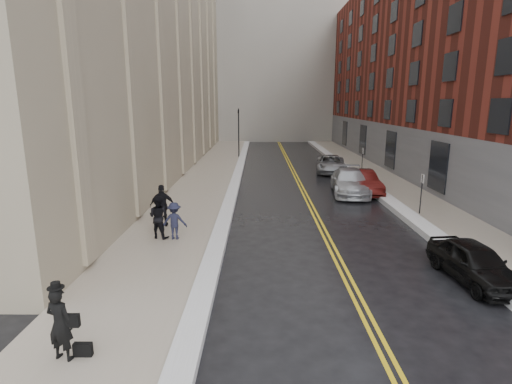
{
  "coord_description": "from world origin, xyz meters",
  "views": [
    {
      "loc": [
        -0.51,
        -12.12,
        5.81
      ],
      "look_at": [
        -0.63,
        6.6,
        1.6
      ],
      "focal_mm": 28.0,
      "sensor_mm": 36.0,
      "label": 1
    }
  ],
  "objects_px": {
    "car_silver_far": "(331,164)",
    "pedestrian_a": "(159,217)",
    "pedestrian_b": "(175,221)",
    "car_silver_near": "(350,182)",
    "car_maroon": "(361,182)",
    "pedestrian_c": "(163,206)",
    "pedestrian_main": "(60,324)",
    "car_black": "(474,262)"
  },
  "relations": [
    {
      "from": "car_maroon",
      "to": "pedestrian_b",
      "type": "relative_size",
      "value": 2.92
    },
    {
      "from": "car_silver_far",
      "to": "pedestrian_b",
      "type": "distance_m",
      "value": 19.91
    },
    {
      "from": "car_silver_far",
      "to": "pedestrian_b",
      "type": "xyz_separation_m",
      "value": [
        -9.67,
        -17.4,
        0.23
      ]
    },
    {
      "from": "pedestrian_a",
      "to": "pedestrian_b",
      "type": "xyz_separation_m",
      "value": [
        0.7,
        -0.15,
        -0.13
      ]
    },
    {
      "from": "car_maroon",
      "to": "car_silver_near",
      "type": "bearing_deg",
      "value": -177.16
    },
    {
      "from": "car_maroon",
      "to": "pedestrian_a",
      "type": "xyz_separation_m",
      "value": [
        -10.92,
        -9.24,
        0.31
      ]
    },
    {
      "from": "car_silver_far",
      "to": "pedestrian_a",
      "type": "height_order",
      "value": "pedestrian_a"
    },
    {
      "from": "car_maroon",
      "to": "car_black",
      "type": "bearing_deg",
      "value": -91.89
    },
    {
      "from": "car_black",
      "to": "car_silver_near",
      "type": "relative_size",
      "value": 0.71
    },
    {
      "from": "car_maroon",
      "to": "car_silver_far",
      "type": "xyz_separation_m",
      "value": [
        -0.55,
        8.02,
        -0.05
      ]
    },
    {
      "from": "pedestrian_a",
      "to": "pedestrian_c",
      "type": "xyz_separation_m",
      "value": [
        -0.22,
        1.65,
        0.06
      ]
    },
    {
      "from": "car_black",
      "to": "pedestrian_main",
      "type": "height_order",
      "value": "pedestrian_main"
    },
    {
      "from": "car_silver_far",
      "to": "pedestrian_a",
      "type": "distance_m",
      "value": 20.13
    },
    {
      "from": "car_silver_far",
      "to": "pedestrian_a",
      "type": "xyz_separation_m",
      "value": [
        -10.37,
        -17.25,
        0.35
      ]
    },
    {
      "from": "car_silver_near",
      "to": "car_black",
      "type": "bearing_deg",
      "value": -78.57
    },
    {
      "from": "car_black",
      "to": "car_silver_far",
      "type": "distance_m",
      "value": 21.16
    },
    {
      "from": "car_silver_near",
      "to": "pedestrian_a",
      "type": "relative_size",
      "value": 2.97
    },
    {
      "from": "car_maroon",
      "to": "pedestrian_a",
      "type": "relative_size",
      "value": 2.52
    },
    {
      "from": "car_maroon",
      "to": "car_silver_far",
      "type": "relative_size",
      "value": 0.9
    },
    {
      "from": "car_silver_far",
      "to": "pedestrian_c",
      "type": "height_order",
      "value": "pedestrian_c"
    },
    {
      "from": "car_silver_near",
      "to": "pedestrian_a",
      "type": "height_order",
      "value": "pedestrian_a"
    },
    {
      "from": "car_silver_near",
      "to": "pedestrian_b",
      "type": "height_order",
      "value": "pedestrian_b"
    },
    {
      "from": "pedestrian_a",
      "to": "car_silver_near",
      "type": "bearing_deg",
      "value": -117.88
    },
    {
      "from": "car_black",
      "to": "car_silver_far",
      "type": "height_order",
      "value": "car_silver_far"
    },
    {
      "from": "pedestrian_c",
      "to": "car_silver_far",
      "type": "bearing_deg",
      "value": -130.33
    },
    {
      "from": "pedestrian_main",
      "to": "pedestrian_c",
      "type": "bearing_deg",
      "value": -75.65
    },
    {
      "from": "pedestrian_b",
      "to": "pedestrian_c",
      "type": "xyz_separation_m",
      "value": [
        -0.92,
        1.8,
        0.19
      ]
    },
    {
      "from": "car_silver_near",
      "to": "pedestrian_a",
      "type": "bearing_deg",
      "value": -131.85
    },
    {
      "from": "car_black",
      "to": "pedestrian_b",
      "type": "relative_size",
      "value": 2.44
    },
    {
      "from": "pedestrian_b",
      "to": "car_maroon",
      "type": "bearing_deg",
      "value": -135.85
    },
    {
      "from": "car_silver_far",
      "to": "pedestrian_a",
      "type": "relative_size",
      "value": 2.8
    },
    {
      "from": "car_black",
      "to": "pedestrian_c",
      "type": "bearing_deg",
      "value": 148.66
    },
    {
      "from": "car_silver_near",
      "to": "pedestrian_b",
      "type": "relative_size",
      "value": 3.44
    },
    {
      "from": "pedestrian_c",
      "to": "car_silver_near",
      "type": "bearing_deg",
      "value": -150.31
    },
    {
      "from": "car_silver_near",
      "to": "car_silver_far",
      "type": "relative_size",
      "value": 1.06
    },
    {
      "from": "car_silver_near",
      "to": "car_maroon",
      "type": "bearing_deg",
      "value": 12.77
    },
    {
      "from": "car_silver_far",
      "to": "pedestrian_main",
      "type": "bearing_deg",
      "value": -104.81
    },
    {
      "from": "car_black",
      "to": "car_maroon",
      "type": "xyz_separation_m",
      "value": [
        -0.44,
        13.11,
        0.11
      ]
    },
    {
      "from": "car_black",
      "to": "pedestrian_main",
      "type": "distance_m",
      "value": 12.34
    },
    {
      "from": "car_silver_far",
      "to": "pedestrian_main",
      "type": "distance_m",
      "value": 27.63
    },
    {
      "from": "car_black",
      "to": "pedestrian_c",
      "type": "height_order",
      "value": "pedestrian_c"
    },
    {
      "from": "car_silver_far",
      "to": "car_black",
      "type": "bearing_deg",
      "value": -79.71
    }
  ]
}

